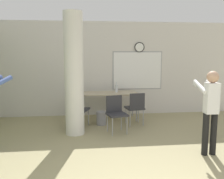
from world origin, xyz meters
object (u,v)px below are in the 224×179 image
(chair_table_right, at_px, (135,106))
(chair_table_left, at_px, (78,108))
(folding_table, at_px, (108,95))
(chair_table_front, at_px, (116,111))
(bottle_on_table, at_px, (116,88))
(person_playing_side, at_px, (210,106))

(chair_table_right, height_order, chair_table_left, same)
(folding_table, distance_m, chair_table_front, 1.20)
(folding_table, relative_size, chair_table_front, 1.88)
(bottle_on_table, height_order, person_playing_side, person_playing_side)
(folding_table, xyz_separation_m, chair_table_front, (0.06, -1.19, -0.21))
(chair_table_right, relative_size, chair_table_left, 1.00)
(folding_table, height_order, chair_table_right, chair_table_right)
(bottle_on_table, relative_size, person_playing_side, 0.19)
(bottle_on_table, height_order, chair_table_left, bottle_on_table)
(chair_table_front, distance_m, chair_table_right, 0.76)
(bottle_on_table, height_order, chair_table_front, bottle_on_table)
(chair_table_left, height_order, person_playing_side, person_playing_side)
(chair_table_front, relative_size, chair_table_right, 1.00)
(bottle_on_table, relative_size, chair_table_left, 0.34)
(folding_table, height_order, person_playing_side, person_playing_side)
(chair_table_front, bearing_deg, bottle_on_table, 82.05)
(chair_table_right, distance_m, chair_table_left, 1.47)
(bottle_on_table, xyz_separation_m, chair_table_right, (0.40, -0.75, -0.37))
(person_playing_side, bearing_deg, chair_table_right, 116.03)
(chair_table_right, relative_size, person_playing_side, 0.56)
(folding_table, bearing_deg, chair_table_front, -86.91)
(bottle_on_table, distance_m, chair_table_left, 1.38)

